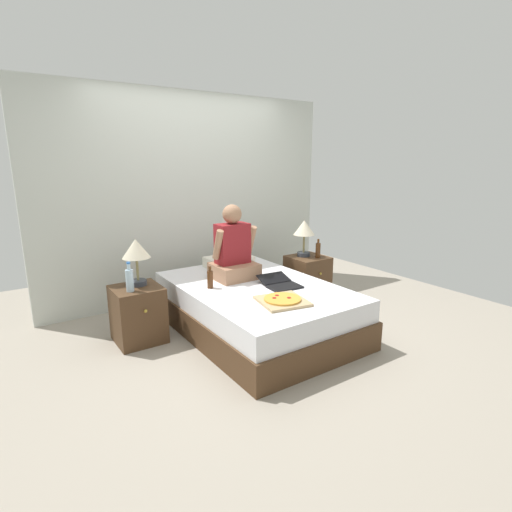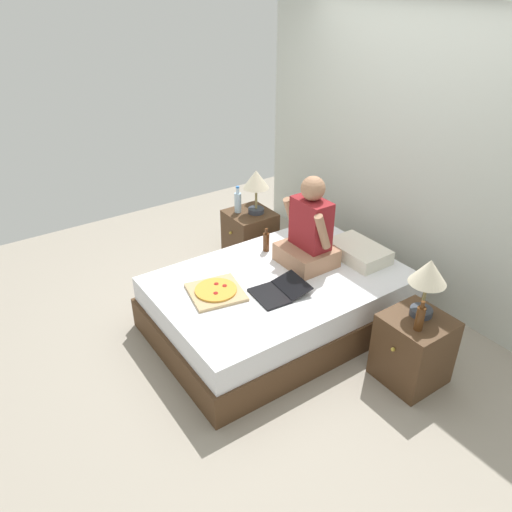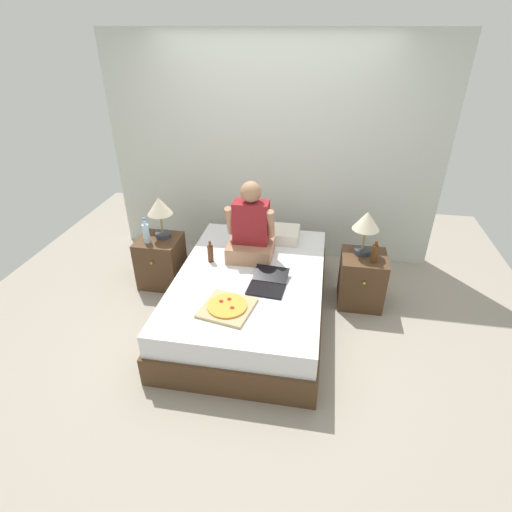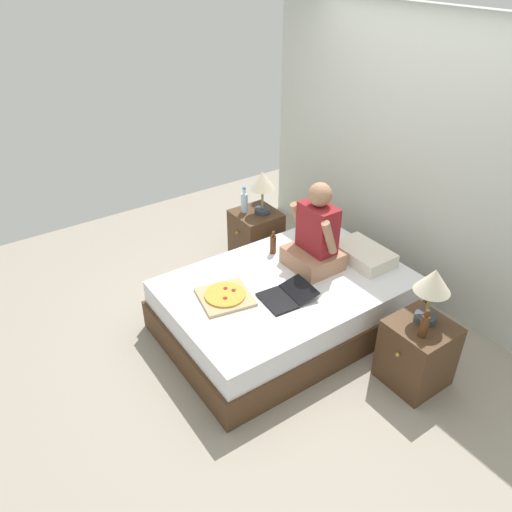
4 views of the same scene
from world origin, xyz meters
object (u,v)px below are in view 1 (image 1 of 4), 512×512
at_px(nightstand_right, 307,278).
at_px(beer_bottle, 318,250).
at_px(lamp_on_left_nightstand, 136,252).
at_px(nightstand_left, 138,314).
at_px(lamp_on_right_nightstand, 304,230).
at_px(pizza_box, 282,300).
at_px(laptop, 281,284).
at_px(person_seated, 233,251).
at_px(bed, 256,308).
at_px(water_bottle, 130,280).
at_px(beer_bottle_on_bed, 210,279).

distance_m(nightstand_right, beer_bottle, 0.39).
bearing_deg(lamp_on_left_nightstand, nightstand_left, -128.63).
height_order(lamp_on_right_nightstand, pizza_box, lamp_on_right_nightstand).
relative_size(lamp_on_right_nightstand, beer_bottle, 1.96).
height_order(nightstand_right, laptop, laptop).
xyz_separation_m(lamp_on_right_nightstand, pizza_box, (-1.13, -1.03, -0.37)).
bearing_deg(person_seated, lamp_on_right_nightstand, 7.11).
height_order(lamp_on_left_nightstand, pizza_box, lamp_on_left_nightstand).
height_order(bed, laptop, laptop).
height_order(water_bottle, laptop, water_bottle).
height_order(lamp_on_left_nightstand, person_seated, person_seated).
xyz_separation_m(bed, beer_bottle, (1.14, 0.33, 0.40)).
relative_size(nightstand_left, nightstand_right, 1.00).
height_order(bed, nightstand_right, nightstand_right).
xyz_separation_m(nightstand_left, nightstand_right, (2.15, 0.00, 0.00)).
distance_m(nightstand_left, pizza_box, 1.41).
xyz_separation_m(lamp_on_left_nightstand, nightstand_right, (2.11, -0.05, -0.60)).
bearing_deg(bed, beer_bottle, 15.91).
xyz_separation_m(nightstand_left, water_bottle, (-0.08, -0.09, 0.38)).
bearing_deg(beer_bottle_on_bed, laptop, -28.55).
height_order(nightstand_right, lamp_on_right_nightstand, lamp_on_right_nightstand).
bearing_deg(bed, beer_bottle_on_bed, 158.48).
height_order(bed, lamp_on_left_nightstand, lamp_on_left_nightstand).
bearing_deg(beer_bottle, laptop, -152.57).
xyz_separation_m(bed, laptop, (0.19, -0.17, 0.27)).
relative_size(bed, beer_bottle, 9.00).
bearing_deg(nightstand_left, pizza_box, -44.75).
relative_size(bed, nightstand_left, 3.81).
distance_m(lamp_on_right_nightstand, beer_bottle, 0.29).
height_order(beer_bottle, person_seated, person_seated).
relative_size(nightstand_left, person_seated, 0.70).
bearing_deg(nightstand_right, lamp_on_left_nightstand, 178.64).
xyz_separation_m(lamp_on_right_nightstand, person_seated, (-1.10, -0.14, -0.10)).
bearing_deg(nightstand_left, beer_bottle_on_bed, -21.72).
relative_size(nightstand_right, beer_bottle, 2.36).
height_order(bed, nightstand_left, nightstand_left).
bearing_deg(person_seated, water_bottle, -179.82).
height_order(lamp_on_left_nightstand, water_bottle, lamp_on_left_nightstand).
bearing_deg(bed, laptop, -41.15).
bearing_deg(bed, nightstand_left, 158.36).
height_order(water_bottle, lamp_on_right_nightstand, lamp_on_right_nightstand).
bearing_deg(nightstand_left, nightstand_right, 0.00).
distance_m(beer_bottle, person_seated, 1.20).
bearing_deg(nightstand_right, nightstand_left, 180.00).
relative_size(water_bottle, lamp_on_right_nightstand, 0.61).
distance_m(lamp_on_left_nightstand, beer_bottle_on_bed, 0.74).
distance_m(bed, lamp_on_right_nightstand, 1.31).
bearing_deg(beer_bottle_on_bed, pizza_box, -64.89).
distance_m(water_bottle, lamp_on_right_nightstand, 2.21).
height_order(bed, lamp_on_right_nightstand, lamp_on_right_nightstand).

